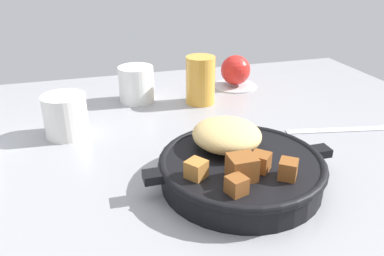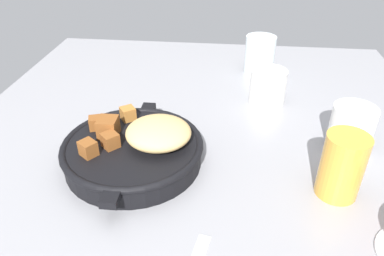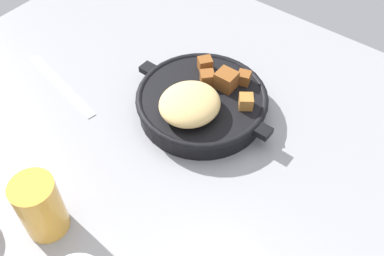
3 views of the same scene
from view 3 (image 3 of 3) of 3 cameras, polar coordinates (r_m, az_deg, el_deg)
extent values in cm
cube|color=gray|center=(72.92, -1.71, -4.24)|extent=(110.02, 91.28, 2.40)
cylinder|color=black|center=(77.10, 1.27, 3.18)|extent=(22.09, 22.09, 3.77)
torus|color=black|center=(75.96, 1.29, 4.01)|extent=(22.85, 22.85, 1.20)
cube|color=black|center=(81.98, -5.63, 7.58)|extent=(2.64, 2.40, 1.20)
cube|color=black|center=(71.96, 9.11, -0.44)|extent=(2.64, 2.40, 1.20)
ellipsoid|color=tan|center=(71.74, -0.30, 3.14)|extent=(9.87, 10.43, 3.84)
cube|color=brown|center=(76.52, 4.43, 6.19)|extent=(3.39, 3.17, 3.12)
cube|color=brown|center=(79.96, 1.69, 8.25)|extent=(3.17, 3.21, 2.39)
cube|color=#A86B2D|center=(73.73, 6.98, 3.40)|extent=(3.20, 3.20, 2.28)
cube|color=brown|center=(77.94, 6.69, 6.45)|extent=(2.71, 2.70, 2.14)
cube|color=brown|center=(77.27, 1.98, 6.46)|extent=(3.30, 3.30, 2.35)
cube|color=silver|center=(86.44, -16.55, 5.36)|extent=(21.08, 5.58, 0.36)
cylinder|color=gold|center=(64.30, -18.98, -9.58)|extent=(6.09, 6.09, 9.93)
camera|label=1|loc=(0.91, 31.58, 25.42)|focal=36.34mm
camera|label=2|loc=(0.86, -35.92, 28.19)|focal=34.36mm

